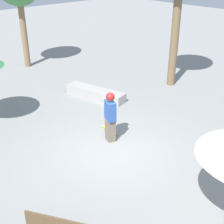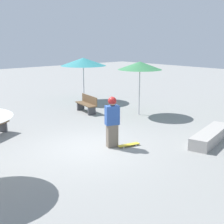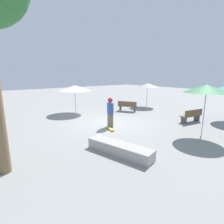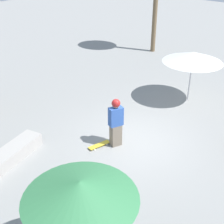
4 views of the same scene
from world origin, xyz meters
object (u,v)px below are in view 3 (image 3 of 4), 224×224
(bench_far, at_px, (127,106))
(shade_umbrella_white, at_px, (75,88))
(skater_main, at_px, (110,111))
(shade_umbrella_grey, at_px, (147,85))
(bench_near, at_px, (191,116))
(skateboard, at_px, (110,129))
(concrete_ledge, at_px, (119,149))
(shade_umbrella_green, at_px, (207,89))

(bench_far, xyz_separation_m, shade_umbrella_white, (3.69, -2.15, 1.56))
(skater_main, bearing_deg, shade_umbrella_white, -160.52)
(shade_umbrella_grey, bearing_deg, bench_near, 68.82)
(bench_near, xyz_separation_m, shade_umbrella_white, (4.53, -7.24, 1.56))
(skater_main, relative_size, shade_umbrella_grey, 0.79)
(skater_main, bearing_deg, shade_umbrella_grey, 135.55)
(shade_umbrella_grey, bearing_deg, skateboard, 25.76)
(skateboard, xyz_separation_m, bench_far, (-4.23, -3.03, 0.37))
(concrete_ledge, distance_m, shade_umbrella_green, 5.19)
(concrete_ledge, relative_size, bench_far, 1.78)
(bench_far, relative_size, shade_umbrella_grey, 0.72)
(skater_main, xyz_separation_m, shade_umbrella_white, (-0.18, -4.73, 1.05))
(concrete_ledge, distance_m, shade_umbrella_white, 8.25)
(shade_umbrella_white, bearing_deg, concrete_ledge, 74.73)
(bench_near, relative_size, bench_far, 1.03)
(skater_main, height_order, shade_umbrella_grey, shade_umbrella_grey)
(concrete_ledge, bearing_deg, shade_umbrella_grey, -145.38)
(concrete_ledge, xyz_separation_m, shade_umbrella_white, (-2.12, -7.77, 1.78))
(concrete_ledge, bearing_deg, shade_umbrella_white, -105.27)
(shade_umbrella_green, bearing_deg, shade_umbrella_grey, -120.52)
(bench_near, distance_m, bench_far, 5.16)
(skateboard, relative_size, shade_umbrella_white, 0.33)
(concrete_ledge, relative_size, shade_umbrella_green, 1.11)
(bench_far, bearing_deg, skateboard, -84.96)
(skateboard, distance_m, bench_far, 5.22)
(skater_main, xyz_separation_m, bench_near, (-4.72, 2.51, -0.52))
(skater_main, xyz_separation_m, bench_far, (-3.87, -2.58, -0.52))
(skater_main, relative_size, skateboard, 2.12)
(skater_main, bearing_deg, shade_umbrella_green, 54.34)
(shade_umbrella_green, bearing_deg, concrete_ledge, -13.31)
(skater_main, relative_size, bench_near, 1.06)
(skater_main, xyz_separation_m, skateboard, (0.36, 0.45, -0.88))
(bench_near, bearing_deg, bench_far, 110.06)
(skater_main, height_order, bench_near, skater_main)
(skater_main, distance_m, shade_umbrella_grey, 7.59)
(skater_main, bearing_deg, concrete_ledge, -10.84)
(bench_near, height_order, shade_umbrella_white, shade_umbrella_white)
(concrete_ledge, bearing_deg, shade_umbrella_green, 166.69)
(skateboard, bearing_deg, bench_far, 138.90)
(skater_main, distance_m, bench_near, 5.37)
(shade_umbrella_green, height_order, shade_umbrella_grey, shade_umbrella_green)
(bench_near, xyz_separation_m, shade_umbrella_grey, (-2.15, -5.55, 1.61))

